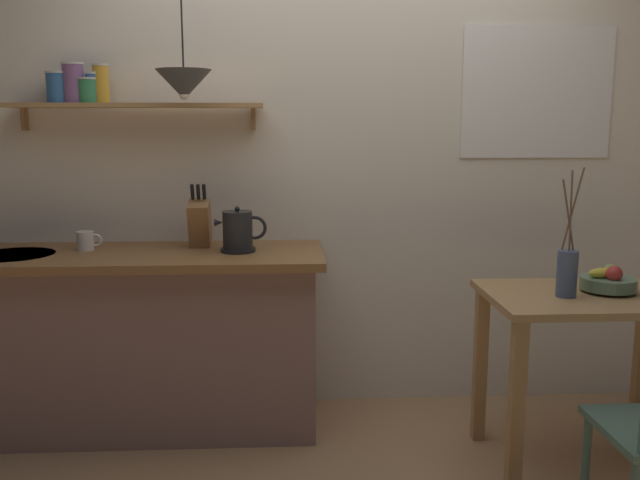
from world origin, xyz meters
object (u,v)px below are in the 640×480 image
Objects in this scene: fruit_bowl at (608,281)px; pendant_lamp at (184,84)px; twig_vase at (567,271)px; knife_block at (200,222)px; electric_kettle at (238,232)px; coffee_mug_by_sink at (86,241)px; dining_table at (588,328)px.

fruit_bowl is 2.05m from pendant_lamp.
fruit_bowl is at bearing -10.67° from pendant_lamp.
knife_block is (-1.60, 0.61, 0.13)m from twig_vase.
pendant_lamp is at bearing -97.29° from knife_block.
electric_kettle is 0.72m from pendant_lamp.
coffee_mug_by_sink is at bearing 168.03° from fruit_bowl.
coffee_mug_by_sink is at bearing 173.66° from electric_kettle.
pendant_lamp is (-0.03, -0.20, 0.65)m from knife_block.
dining_table is 2.80× the size of knife_block.
pendant_lamp is (-1.62, 0.41, 0.78)m from twig_vase.
fruit_bowl is (0.09, 0.03, 0.20)m from dining_table.
fruit_bowl reaches higher than dining_table.
coffee_mug_by_sink is 0.22× the size of pendant_lamp.
pendant_lamp is at bearing -16.51° from coffee_mug_by_sink.
fruit_bowl is 0.94× the size of electric_kettle.
knife_block is at bearing 5.03° from coffee_mug_by_sink.
electric_kettle is at bearing -33.31° from knife_block.
coffee_mug_by_sink is (-2.14, 0.57, 0.05)m from twig_vase.
twig_vase is (-0.21, -0.07, 0.06)m from fruit_bowl.
dining_table is at bearing 17.58° from twig_vase.
twig_vase is at bearing -14.84° from coffee_mug_by_sink.
knife_block is (-0.20, 0.13, 0.03)m from electric_kettle.
dining_table is 0.29m from twig_vase.
coffee_mug_by_sink is at bearing 163.49° from pendant_lamp.
pendant_lamp is (-1.75, 0.37, 1.04)m from dining_table.
fruit_bowl is at bearing -14.48° from electric_kettle.
fruit_bowl is at bearing -11.97° from coffee_mug_by_sink.
knife_block reaches higher than fruit_bowl.
dining_table is 7.21× the size of coffee_mug_by_sink.
pendant_lamp reaches higher than coffee_mug_by_sink.
dining_table is 1.59× the size of pendant_lamp.
coffee_mug_by_sink is (-2.35, 0.50, 0.11)m from fruit_bowl.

